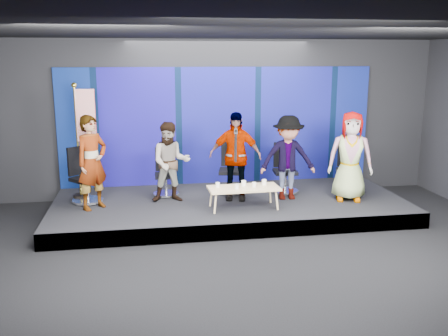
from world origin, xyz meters
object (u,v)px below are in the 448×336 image
at_px(chair_a, 85,184).
at_px(chair_d, 285,176).
at_px(chair_c, 231,176).
at_px(coffee_table, 244,189).
at_px(mug_d, 254,185).
at_px(panelist_b, 171,162).
at_px(panelist_a, 92,163).
at_px(mug_b, 237,186).
at_px(flag_stand, 83,139).
at_px(mug_c, 244,183).
at_px(mug_e, 264,182).
at_px(mug_a, 218,185).
at_px(panelist_d, 288,158).
at_px(panelist_c, 235,156).
at_px(chair_b, 166,180).
at_px(chair_e, 348,176).
at_px(panelist_e, 350,156).

distance_m(chair_a, chair_d, 4.10).
relative_size(chair_c, coffee_table, 0.80).
bearing_deg(mug_d, panelist_b, 154.78).
bearing_deg(panelist_a, mug_d, -51.38).
relative_size(mug_b, flag_stand, 0.04).
height_order(coffee_table, mug_c, mug_c).
distance_m(chair_c, coffee_table, 1.15).
height_order(mug_c, mug_e, mug_e).
distance_m(chair_a, mug_a, 2.66).
bearing_deg(panelist_a, chair_d, -34.39).
bearing_deg(mug_c, panelist_d, 21.96).
distance_m(mug_b, mug_e, 0.61).
distance_m(chair_a, panelist_d, 4.06).
distance_m(chair_a, mug_e, 3.53).
relative_size(chair_a, mug_c, 10.74).
bearing_deg(panelist_c, chair_a, -172.01).
bearing_deg(mug_c, chair_b, 142.94).
bearing_deg(chair_b, panelist_d, -14.94).
height_order(coffee_table, mug_a, mug_a).
xyz_separation_m(mug_c, mug_e, (0.40, -0.00, 0.00)).
height_order(panelist_b, panelist_c, panelist_c).
bearing_deg(panelist_d, panelist_b, -179.35).
height_order(chair_a, mug_b, chair_a).
bearing_deg(mug_b, chair_c, 84.65).
xyz_separation_m(panelist_c, panelist_d, (1.05, -0.15, -0.04)).
height_order(chair_a, panelist_b, panelist_b).
distance_m(mug_b, mug_d, 0.36).
bearing_deg(panelist_b, chair_e, 1.04).
bearing_deg(coffee_table, mug_c, 78.51).
height_order(mug_b, mug_e, mug_e).
distance_m(panelist_c, chair_d, 1.31).
xyz_separation_m(chair_c, mug_d, (0.23, -1.17, 0.10)).
relative_size(mug_a, mug_c, 0.92).
bearing_deg(chair_b, mug_d, -36.01).
xyz_separation_m(panelist_c, mug_e, (0.47, -0.54, -0.42)).
distance_m(panelist_a, panelist_c, 2.76).
distance_m(panelist_d, chair_e, 1.48).
height_order(panelist_e, coffee_table, panelist_e).
bearing_deg(chair_b, coffee_table, -39.12).
bearing_deg(coffee_table, panelist_d, 26.60).
xyz_separation_m(chair_e, mug_b, (-2.54, -0.80, 0.10)).
relative_size(chair_b, mug_b, 10.65).
distance_m(mug_a, flag_stand, 2.84).
bearing_deg(panelist_c, chair_e, 14.44).
bearing_deg(mug_d, chair_c, 101.11).
relative_size(panelist_a, chair_e, 1.62).
relative_size(panelist_d, panelist_e, 0.95).
xyz_separation_m(panelist_c, panelist_e, (2.25, -0.42, 0.01)).
xyz_separation_m(panelist_a, panelist_e, (5.00, -0.23, -0.00)).
bearing_deg(mug_b, mug_c, 49.68).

